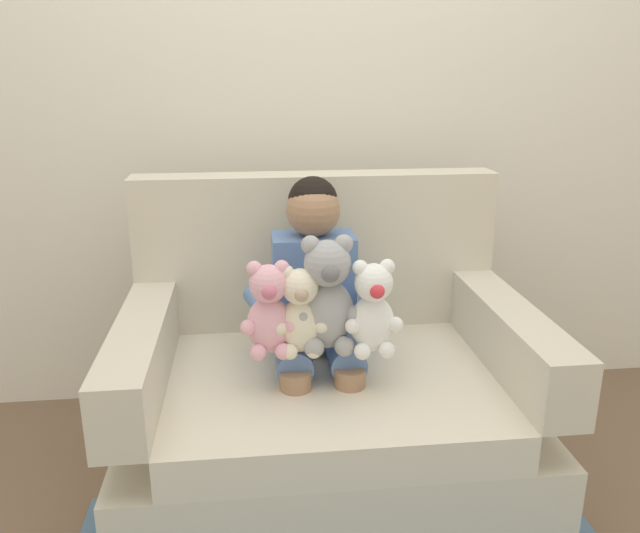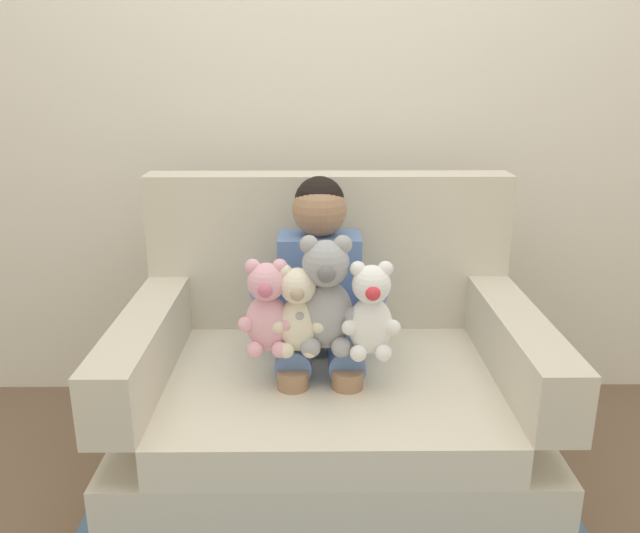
{
  "view_description": "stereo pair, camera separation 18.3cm",
  "coord_description": "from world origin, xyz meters",
  "px_view_note": "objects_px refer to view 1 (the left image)",
  "views": [
    {
      "loc": [
        -0.23,
        -1.78,
        1.35
      ],
      "look_at": [
        -0.03,
        -0.05,
        0.79
      ],
      "focal_mm": 35.54,
      "sensor_mm": 36.0,
      "label": 1
    },
    {
      "loc": [
        -0.05,
        -1.79,
        1.35
      ],
      "look_at": [
        -0.03,
        -0.05,
        0.79
      ],
      "focal_mm": 35.54,
      "sensor_mm": 36.0,
      "label": 2
    }
  ],
  "objects_px": {
    "seated_child": "(316,297)",
    "plush_grey": "(327,297)",
    "plush_cream": "(300,313)",
    "plush_white": "(373,310)",
    "armchair": "(327,398)",
    "plush_pink": "(269,311)"
  },
  "relations": [
    {
      "from": "seated_child",
      "to": "plush_grey",
      "type": "relative_size",
      "value": 2.38
    },
    {
      "from": "plush_cream",
      "to": "plush_white",
      "type": "bearing_deg",
      "value": -23.06
    },
    {
      "from": "plush_cream",
      "to": "plush_white",
      "type": "xyz_separation_m",
      "value": [
        0.21,
        -0.02,
        0.01
      ]
    },
    {
      "from": "plush_white",
      "to": "plush_grey",
      "type": "xyz_separation_m",
      "value": [
        -0.13,
        0.04,
        0.03
      ]
    },
    {
      "from": "armchair",
      "to": "plush_grey",
      "type": "relative_size",
      "value": 3.64
    },
    {
      "from": "armchair",
      "to": "plush_pink",
      "type": "height_order",
      "value": "armchair"
    },
    {
      "from": "plush_cream",
      "to": "plush_grey",
      "type": "relative_size",
      "value": 0.77
    },
    {
      "from": "armchair",
      "to": "seated_child",
      "type": "height_order",
      "value": "seated_child"
    },
    {
      "from": "armchair",
      "to": "plush_pink",
      "type": "bearing_deg",
      "value": -140.9
    },
    {
      "from": "plush_pink",
      "to": "plush_cream",
      "type": "relative_size",
      "value": 1.05
    },
    {
      "from": "plush_white",
      "to": "armchair",
      "type": "bearing_deg",
      "value": 115.04
    },
    {
      "from": "armchair",
      "to": "plush_cream",
      "type": "bearing_deg",
      "value": -122.07
    },
    {
      "from": "seated_child",
      "to": "plush_cream",
      "type": "relative_size",
      "value": 3.09
    },
    {
      "from": "seated_child",
      "to": "plush_pink",
      "type": "relative_size",
      "value": 2.94
    },
    {
      "from": "plush_pink",
      "to": "plush_cream",
      "type": "height_order",
      "value": "plush_pink"
    },
    {
      "from": "seated_child",
      "to": "plush_grey",
      "type": "distance_m",
      "value": 0.17
    },
    {
      "from": "seated_child",
      "to": "plush_grey",
      "type": "bearing_deg",
      "value": -83.34
    },
    {
      "from": "plush_grey",
      "to": "plush_white",
      "type": "bearing_deg",
      "value": -27.95
    },
    {
      "from": "armchair",
      "to": "plush_pink",
      "type": "distance_m",
      "value": 0.44
    },
    {
      "from": "plush_pink",
      "to": "plush_cream",
      "type": "distance_m",
      "value": 0.09
    },
    {
      "from": "plush_cream",
      "to": "plush_pink",
      "type": "bearing_deg",
      "value": 159.8
    },
    {
      "from": "plush_cream",
      "to": "plush_grey",
      "type": "bearing_deg",
      "value": -4.75
    }
  ]
}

